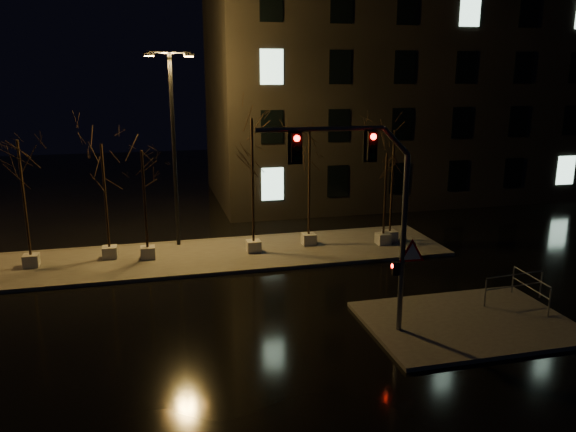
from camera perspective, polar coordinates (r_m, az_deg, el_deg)
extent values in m
plane|color=black|center=(21.34, -5.17, -9.08)|extent=(90.00, 90.00, 0.00)
cube|color=#494641|center=(26.88, -7.16, -3.97)|extent=(22.00, 5.00, 0.15)
cube|color=#494641|center=(20.73, 17.77, -10.25)|extent=(7.00, 5.00, 0.15)
cube|color=black|center=(41.03, 10.58, 12.72)|extent=(25.00, 12.00, 15.00)
cube|color=#A6A39B|center=(27.33, -24.63, -4.12)|extent=(0.65, 0.65, 0.55)
cylinder|color=black|center=(26.65, -25.24, 1.61)|extent=(0.11, 0.11, 5.05)
cube|color=#A6A39B|center=(27.25, -17.65, -3.52)|extent=(0.65, 0.65, 0.55)
cylinder|color=black|center=(26.60, -18.08, 1.90)|extent=(0.11, 0.11, 4.72)
cube|color=#A6A39B|center=(26.75, -14.04, -3.60)|extent=(0.65, 0.65, 0.55)
cylinder|color=black|center=(26.11, -14.37, 1.64)|extent=(0.11, 0.11, 4.46)
cube|color=#A6A39B|center=(26.92, -3.51, -3.08)|extent=(0.65, 0.65, 0.55)
cylinder|color=black|center=(26.15, -3.61, 3.55)|extent=(0.11, 0.11, 5.78)
cube|color=#A6A39B|center=(28.03, 2.11, -2.35)|extent=(0.65, 0.65, 0.55)
cylinder|color=black|center=(27.34, 2.16, 3.53)|extent=(0.11, 0.11, 5.30)
cube|color=#A6A39B|center=(28.47, 9.64, -2.29)|extent=(0.65, 0.65, 0.55)
cylinder|color=black|center=(27.91, 9.84, 2.23)|extent=(0.11, 0.11, 4.03)
cube|color=#A6A39B|center=(29.01, 10.28, -2.00)|extent=(0.65, 0.65, 0.55)
cylinder|color=black|center=(28.36, 10.53, 3.46)|extent=(0.11, 0.11, 5.07)
cylinder|color=slate|center=(18.42, 11.60, -2.92)|extent=(0.18, 0.18, 5.87)
cylinder|color=slate|center=(16.82, 3.34, 8.81)|extent=(3.91, 0.36, 0.14)
cube|color=black|center=(17.33, 8.50, 7.05)|extent=(0.31, 0.23, 0.88)
cube|color=black|center=(16.71, 0.82, 6.94)|extent=(0.31, 0.23, 0.88)
cube|color=black|center=(18.58, 10.86, -5.27)|extent=(0.22, 0.19, 0.44)
cone|color=red|center=(18.57, 12.45, -3.77)|extent=(1.02, 0.09, 1.02)
sphere|color=#FF0C07|center=(17.72, 12.16, 8.00)|extent=(0.18, 0.18, 0.18)
cylinder|color=black|center=(27.62, -11.49, 6.35)|extent=(0.18, 0.18, 9.24)
cylinder|color=black|center=(27.39, -11.99, 15.96)|extent=(2.01, 0.49, 0.09)
cube|color=orange|center=(27.19, -13.93, 15.58)|extent=(0.50, 0.34, 0.18)
cube|color=orange|center=(27.62, -10.04, 15.74)|extent=(0.50, 0.34, 0.18)
cylinder|color=slate|center=(21.87, 19.42, -7.40)|extent=(0.06, 0.06, 1.03)
cylinder|color=slate|center=(23.45, 24.30, -6.41)|extent=(0.06, 0.06, 1.03)
cylinder|color=slate|center=(22.45, 22.08, -5.53)|extent=(2.51, 0.25, 0.05)
cylinder|color=slate|center=(22.60, 21.98, -6.63)|extent=(2.51, 0.25, 0.05)
cylinder|color=slate|center=(21.88, 25.03, -7.98)|extent=(0.06, 0.06, 1.01)
cylinder|color=slate|center=(23.58, 21.88, -6.07)|extent=(0.06, 0.06, 1.01)
cylinder|color=slate|center=(22.53, 23.53, -5.66)|extent=(0.16, 2.24, 0.04)
cylinder|color=slate|center=(22.68, 23.42, -6.73)|extent=(0.16, 2.24, 0.04)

